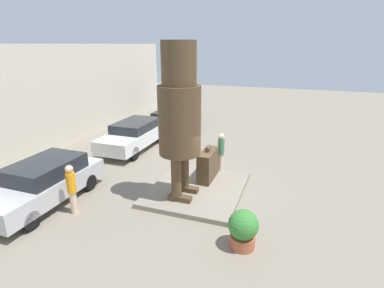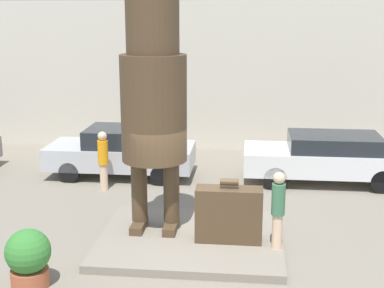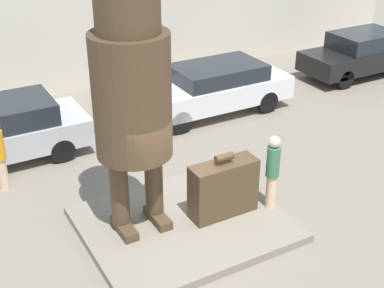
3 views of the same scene
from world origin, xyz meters
TOP-DOWN VIEW (x-y plane):
  - ground_plane at (0.00, 0.00)m, footprint 60.00×60.00m
  - pedestal at (0.00, 0.00)m, footprint 3.98×3.35m
  - building_backdrop at (0.00, 8.74)m, footprint 28.00×0.60m
  - statue_figure at (-0.84, 0.36)m, footprint 1.43×1.43m
  - giant_suitcase at (0.84, -0.15)m, footprint 1.42×0.50m
  - tourist at (1.85, -0.42)m, footprint 0.28×0.28m
  - parked_car_silver at (-2.63, 4.77)m, footprint 4.47×1.84m
  - parked_car_white at (3.56, 4.74)m, footprint 4.78×1.86m
  - planter_pot at (-2.75, -2.23)m, footprint 0.83×0.83m
  - worker_hivis at (-2.86, 3.36)m, footprint 0.29×0.29m

SIDE VIEW (x-z plane):
  - ground_plane at x=0.00m, z-range 0.00..0.00m
  - pedestal at x=0.00m, z-range 0.00..0.17m
  - planter_pot at x=-2.75m, z-range 0.02..1.15m
  - giant_suitcase at x=0.84m, z-range 0.07..1.46m
  - parked_car_white at x=3.56m, z-range 0.06..1.53m
  - parked_car_silver at x=-2.63m, z-range 0.04..1.56m
  - worker_hivis at x=-2.86m, z-range 0.08..1.79m
  - tourist at x=1.85m, z-range 0.25..1.90m
  - building_backdrop at x=0.00m, z-range 0.00..5.36m
  - statue_figure at x=-0.84m, z-range 0.62..5.92m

